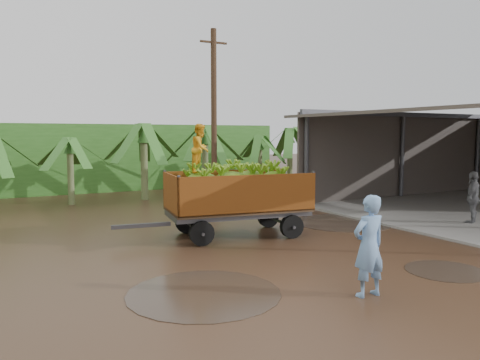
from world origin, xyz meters
The scene contains 7 objects.
ground centered at (0.00, 0.00, 0.00)m, with size 100.00×100.00×0.00m, color black.
hedge_north centered at (-2.00, 16.00, 1.80)m, with size 22.00×3.00×3.60m, color #2D661E.
banana_trailer centered at (-0.03, 1.97, 1.27)m, with size 5.89×2.61×3.37m.
man_blue centered at (-0.36, -3.91, 0.97)m, with size 0.71×0.47×1.94m, color #739ED2.
man_grey centered at (7.79, -0.34, 0.91)m, with size 1.07×0.45×1.83m, color slate.
utility_pole centered at (1.82, 7.46, 3.75)m, with size 1.20×0.24×7.38m.
banana_plants centered at (-5.71, 6.73, 1.79)m, with size 23.59×20.40×4.39m.
Camera 1 is at (-6.62, -10.34, 3.07)m, focal length 35.00 mm.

